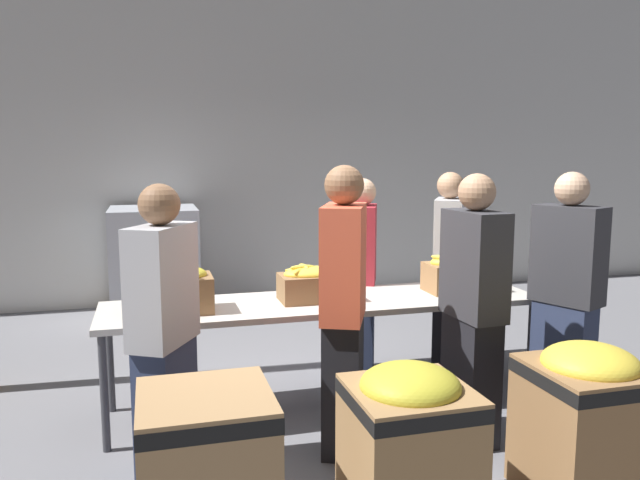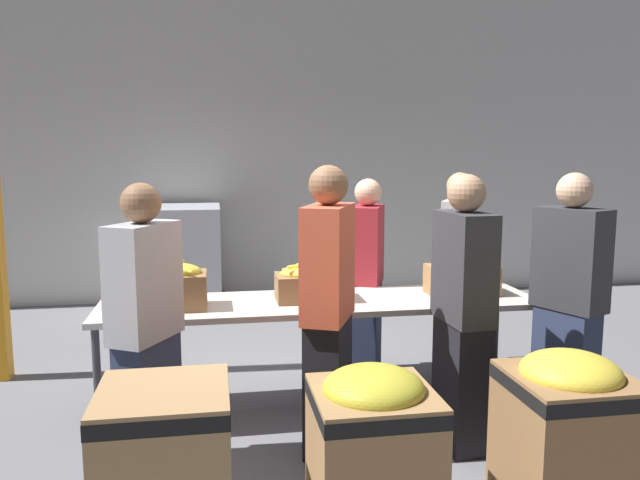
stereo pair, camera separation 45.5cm
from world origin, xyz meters
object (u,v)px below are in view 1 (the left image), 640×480
sorting_table (325,307)px  volunteer_5 (566,297)px  donation_bin_2 (587,417)px  pallet_stack_0 (155,264)px  volunteer_0 (362,278)px  banana_box_1 (314,283)px  volunteer_3 (344,312)px  volunteer_4 (473,311)px  banana_box_2 (459,272)px  volunteer_1 (164,337)px  volunteer_2 (448,271)px  banana_box_0 (177,289)px  donation_bin_0 (207,473)px  donation_bin_1 (409,443)px

sorting_table → volunteer_5: size_ratio=1.82×
donation_bin_2 → pallet_stack_0: pallet_stack_0 is taller
volunteer_0 → banana_box_1: bearing=-22.8°
volunteer_0 → volunteer_5: (1.06, -1.14, 0.04)m
volunteer_0 → volunteer_3: 1.33m
volunteer_0 → volunteer_4: 1.34m
volunteer_4 → banana_box_2: bearing=-25.3°
volunteer_1 → volunteer_2: (2.34, 1.30, -0.00)m
volunteer_1 → donation_bin_2: size_ratio=1.97×
volunteer_3 → volunteer_5: size_ratio=1.03×
pallet_stack_0 → volunteer_5: bearing=-52.3°
sorting_table → banana_box_1: size_ratio=6.35×
volunteer_1 → pallet_stack_0: (-0.01, 3.59, -0.22)m
banana_box_0 → volunteer_4: bearing=-21.8°
sorting_table → volunteer_1: bearing=-146.4°
donation_bin_2 → volunteer_1: bearing=159.8°
volunteer_1 → donation_bin_0: volunteer_1 is taller
banana_box_0 → volunteer_3: (0.94, -0.60, -0.07)m
donation_bin_1 → donation_bin_2: bearing=0.0°
volunteer_4 → pallet_stack_0: bearing=23.6°
volunteer_0 → pallet_stack_0: bearing=-123.0°
sorting_table → donation_bin_0: (-0.96, -1.51, -0.31)m
volunteer_3 → volunteer_5: bearing=-63.6°
volunteer_0 → pallet_stack_0: 2.80m
volunteer_2 → pallet_stack_0: bearing=-103.4°
banana_box_0 → volunteer_4: 1.88m
volunteer_0 → donation_bin_0: (-1.43, -2.07, -0.38)m
donation_bin_2 → pallet_stack_0: size_ratio=0.69×
donation_bin_1 → banana_box_0: bearing=124.5°
banana_box_2 → donation_bin_0: 2.56m
banana_box_1 → volunteer_4: size_ratio=0.29×
pallet_stack_0 → banana_box_2: bearing=-52.8°
banana_box_1 → pallet_stack_0: pallet_stack_0 is taller
pallet_stack_0 → volunteer_3: bearing=-73.3°
banana_box_0 → volunteer_3: 1.12m
volunteer_0 → banana_box_0: bearing=-45.2°
banana_box_0 → donation_bin_2: size_ratio=0.54×
donation_bin_1 → pallet_stack_0: size_ratio=0.68×
volunteer_5 → donation_bin_1: bearing=97.0°
volunteer_1 → volunteer_0: bearing=-21.3°
volunteer_0 → volunteer_2: 0.76m
sorting_table → volunteer_2: volunteer_2 is taller
banana_box_0 → donation_bin_0: banana_box_0 is taller
banana_box_1 → volunteer_2: bearing=22.6°
volunteer_3 → donation_bin_0: 1.31m
volunteer_2 → banana_box_0: bearing=-43.8°
volunteer_1 → volunteer_2: same height
sorting_table → banana_box_0: size_ratio=6.80×
volunteer_2 → volunteer_3: (-1.30, -1.22, 0.04)m
banana_box_0 → donation_bin_0: 1.54m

